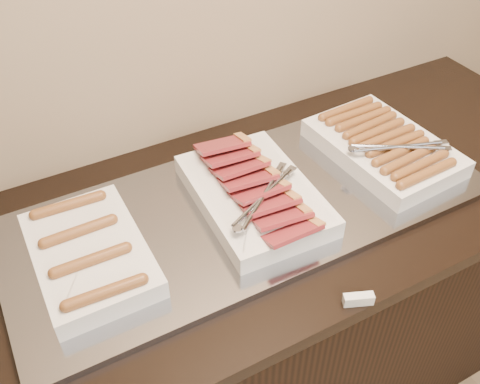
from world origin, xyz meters
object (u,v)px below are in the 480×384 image
warming_tray (249,207)px  dish_center (254,193)px  dish_right (384,146)px  dish_left (89,254)px  counter (249,315)px

warming_tray → dish_center: bearing=-16.0°
dish_right → dish_left: bearing=176.2°
warming_tray → dish_center: dish_center is taller
counter → dish_right: dish_right is taller
dish_left → dish_right: bearing=-0.2°
dish_left → dish_right: dish_right is taller
counter → dish_right: (0.41, -0.00, 0.50)m
counter → dish_center: dish_center is taller
counter → dish_left: (-0.41, 0.00, 0.50)m
counter → dish_center: (0.01, -0.00, 0.50)m
warming_tray → dish_center: 0.04m
warming_tray → counter: bearing=0.0°
dish_center → dish_right: dish_center is taller
dish_right → dish_center: bearing=176.4°
warming_tray → dish_right: size_ratio=2.92×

